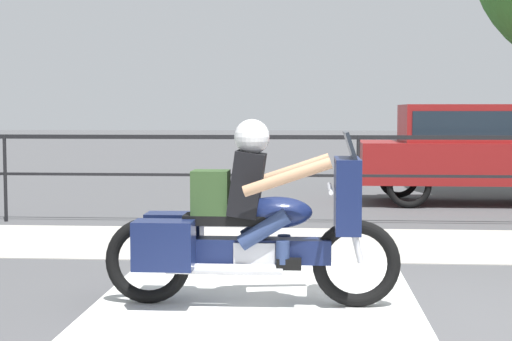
% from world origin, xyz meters
% --- Properties ---
extents(ground_plane, '(120.00, 120.00, 0.00)m').
position_xyz_m(ground_plane, '(0.00, 0.00, 0.00)').
color(ground_plane, '#4C4C4F').
extents(sidewalk_band, '(44.00, 2.40, 0.01)m').
position_xyz_m(sidewalk_band, '(0.00, 3.40, 0.01)').
color(sidewalk_band, '#B7B2A8').
rests_on(sidewalk_band, ground).
extents(crosswalk_band, '(2.70, 6.00, 0.01)m').
position_xyz_m(crosswalk_band, '(-1.11, -0.20, 0.00)').
color(crosswalk_band, silver).
rests_on(crosswalk_band, ground).
extents(fence_railing, '(36.00, 0.05, 1.27)m').
position_xyz_m(fence_railing, '(-0.00, 5.02, 1.00)').
color(fence_railing, black).
rests_on(fence_railing, ground).
extents(motorcycle, '(2.45, 0.76, 1.54)m').
position_xyz_m(motorcycle, '(-1.16, 0.33, 0.69)').
color(motorcycle, black).
rests_on(motorcycle, ground).
extents(parked_car, '(4.06, 1.70, 1.72)m').
position_xyz_m(parked_car, '(2.13, 7.80, 0.98)').
color(parked_car, maroon).
rests_on(parked_car, ground).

